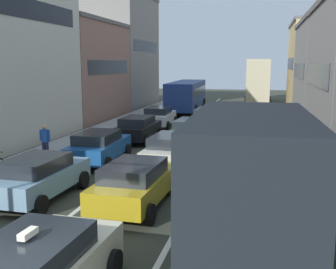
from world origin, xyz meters
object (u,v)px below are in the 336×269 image
at_px(sedan_left_lane_fourth, 138,128).
at_px(coupe_centre_lane_fourth, 191,131).
at_px(sedan_right_lane_behind_truck, 247,160).
at_px(bus_mid_queue_primary, 187,94).
at_px(pedestrian_near_kerb, 45,139).
at_px(sedan_centre_lane_second, 136,183).
at_px(wagon_left_lane_second, 38,176).
at_px(sedan_left_lane_third, 99,146).
at_px(bus_far_queue_secondary, 258,79).
at_px(removalist_box_truck, 250,178).
at_px(wagon_right_lane_far, 251,136).
at_px(sedan_centre_lane_fifth, 208,118).
at_px(hatchback_centre_lane_third, 172,150).
at_px(sedan_left_lane_fifth, 159,116).

bearing_deg(sedan_left_lane_fourth, coupe_centre_lane_fourth, -95.95).
bearing_deg(sedan_right_lane_behind_truck, bus_mid_queue_primary, 13.80).
xyz_separation_m(coupe_centre_lane_fourth, pedestrian_near_kerb, (-6.41, -4.98, 0.15)).
bearing_deg(sedan_centre_lane_second, bus_mid_queue_primary, 9.09).
relative_size(wagon_left_lane_second, bus_mid_queue_primary, 0.41).
height_order(sedan_left_lane_third, bus_far_queue_secondary, bus_far_queue_secondary).
bearing_deg(sedan_left_lane_third, bus_mid_queue_primary, -1.87).
xyz_separation_m(removalist_box_truck, bus_mid_queue_primary, (-6.95, 29.55, -0.21)).
relative_size(sedan_centre_lane_second, wagon_right_lane_far, 1.01).
distance_m(wagon_left_lane_second, coupe_centre_lane_fourth, 11.22).
bearing_deg(sedan_centre_lane_second, bus_far_queue_secondary, -2.77).
distance_m(sedan_left_lane_third, sedan_centre_lane_fifth, 11.84).
height_order(sedan_left_lane_fourth, pedestrian_near_kerb, pedestrian_near_kerb).
distance_m(sedan_centre_lane_second, pedestrian_near_kerb, 8.58).
relative_size(wagon_right_lane_far, bus_far_queue_secondary, 0.41).
bearing_deg(hatchback_centre_lane_third, coupe_centre_lane_fourth, 3.79).
bearing_deg(sedan_left_lane_fourth, sedan_left_lane_fifth, 1.94).
distance_m(wagon_right_lane_far, bus_far_queue_secondary, 28.16).
bearing_deg(bus_far_queue_secondary, sedan_left_lane_fifth, 161.99).
distance_m(sedan_centre_lane_fifth, bus_mid_queue_primary, 10.66).
height_order(sedan_left_lane_fifth, bus_mid_queue_primary, bus_mid_queue_primary).
relative_size(hatchback_centre_lane_third, bus_far_queue_secondary, 0.42).
height_order(sedan_centre_lane_second, sedan_left_lane_fourth, same).
distance_m(sedan_centre_lane_second, bus_mid_queue_primary, 26.91).
bearing_deg(hatchback_centre_lane_third, sedan_centre_lane_fifth, 2.63).
bearing_deg(removalist_box_truck, sedan_left_lane_fifth, 18.16).
relative_size(sedan_left_lane_fifth, bus_mid_queue_primary, 0.41).
relative_size(bus_mid_queue_primary, bus_far_queue_secondary, 1.01).
distance_m(sedan_left_lane_third, wagon_right_lane_far, 8.15).
height_order(wagon_left_lane_second, sedan_right_lane_behind_truck, same).
bearing_deg(sedan_left_lane_fifth, sedan_centre_lane_fifth, -93.70).
distance_m(sedan_left_lane_fourth, bus_far_queue_secondary, 27.69).
bearing_deg(wagon_right_lane_far, removalist_box_truck, -178.53).
bearing_deg(sedan_centre_lane_fifth, sedan_centre_lane_second, -176.84).
relative_size(bus_far_queue_secondary, pedestrian_near_kerb, 6.33).
xyz_separation_m(wagon_right_lane_far, bus_far_queue_secondary, (-0.13, 28.09, 2.03)).
height_order(sedan_centre_lane_second, wagon_right_lane_far, same).
distance_m(sedan_left_lane_third, pedestrian_near_kerb, 2.95).
bearing_deg(bus_mid_queue_primary, wagon_right_lane_far, -160.71).
distance_m(sedan_centre_lane_second, coupe_centre_lane_fourth, 10.68).
relative_size(removalist_box_truck, sedan_right_lane_behind_truck, 1.78).
bearing_deg(sedan_centre_lane_second, hatchback_centre_lane_third, 1.71).
bearing_deg(coupe_centre_lane_fourth, sedan_left_lane_fifth, 32.91).
height_order(wagon_left_lane_second, pedestrian_near_kerb, pedestrian_near_kerb).
xyz_separation_m(coupe_centre_lane_fourth, wagon_right_lane_far, (3.39, -0.89, 0.00)).
distance_m(wagon_right_lane_far, pedestrian_near_kerb, 10.62).
distance_m(wagon_left_lane_second, sedan_right_lane_behind_truck, 7.95).
relative_size(coupe_centre_lane_fourth, bus_far_queue_secondary, 0.42).
height_order(coupe_centre_lane_fourth, sedan_left_lane_fifth, same).
height_order(sedan_left_lane_fifth, bus_far_queue_secondary, bus_far_queue_secondary).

